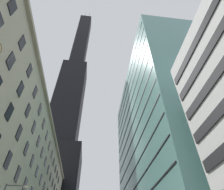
% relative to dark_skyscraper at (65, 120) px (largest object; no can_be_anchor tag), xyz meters
% --- Properties ---
extents(dark_skyscraper, '(25.36, 25.36, 223.93)m').
position_rel_dark_skyscraper_xyz_m(dark_skyscraper, '(0.00, 0.00, 0.00)').
color(dark_skyscraper, black).
rests_on(dark_skyscraper, ground).
extents(glass_office_midrise, '(16.64, 47.91, 55.65)m').
position_rel_dark_skyscraper_xyz_m(glass_office_midrise, '(37.12, -49.47, -40.04)').
color(glass_office_midrise, slate).
rests_on(glass_office_midrise, ground).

